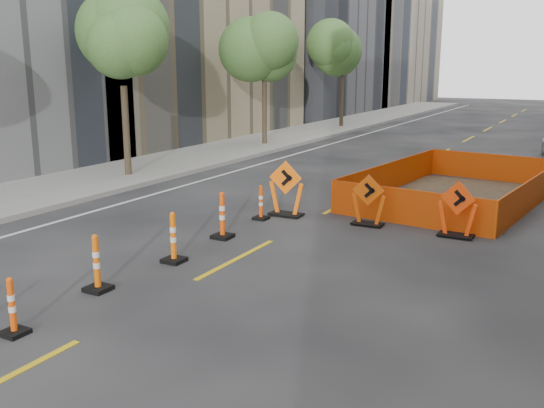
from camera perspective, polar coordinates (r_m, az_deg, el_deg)
The scene contains 16 objects.
ground_plane at distance 10.05m, azimuth -15.77°, elevation -11.28°, with size 140.00×140.00×0.00m, color black.
sidewalk_left at distance 24.45m, azimuth -11.26°, elevation 3.45°, with size 4.00×90.00×0.15m, color gray.
bld_left_d at distance 51.43m, azimuth 1.59°, elevation 16.35°, with size 12.00×16.00×14.00m, color #4C4C51.
bld_left_e at distance 66.61m, azimuth 8.43°, elevation 18.06°, with size 12.00×20.00×20.00m, color gray.
tree_l_b at distance 22.23m, azimuth -13.96°, elevation 13.91°, with size 2.80×2.80×5.95m.
tree_l_c at distance 30.37m, azimuth -0.73°, elevation 13.96°, with size 2.80×2.80×5.95m.
tree_l_d at distance 39.37m, azimuth 6.68°, elevation 13.67°, with size 2.80×2.80×5.95m.
channelizer_2 at distance 10.12m, azimuth -23.28°, elevation -8.84°, with size 0.37×0.37×0.93m, color #D94509, non-canonical shape.
channelizer_3 at distance 11.47m, azimuth -16.19°, elevation -5.34°, with size 0.42×0.42×1.07m, color #D65709, non-canonical shape.
channelizer_4 at distance 12.76m, azimuth -9.29°, elevation -3.10°, with size 0.43×0.43×1.08m, color #E35D09, non-canonical shape.
channelizer_5 at distance 14.36m, azimuth -4.71°, elevation -1.05°, with size 0.44×0.44×1.13m, color #E14609, non-canonical shape.
channelizer_6 at distance 16.07m, azimuth -1.05°, elevation 0.15°, with size 0.37×0.37×0.93m, color #DA4109, non-canonical shape.
chevron_sign_left at distance 16.40m, azimuth 1.34°, elevation 1.48°, with size 1.01×0.61×1.52m, color #FF660A, non-canonical shape.
chevron_sign_center at distance 15.63m, azimuth 9.06°, elevation 0.37°, with size 0.88×0.53×1.33m, color #E15009, non-canonical shape.
chevron_sign_right at distance 15.04m, azimuth 17.06°, elevation -0.46°, with size 0.92×0.55×1.38m, color #FF410A, non-canonical shape.
safety_fence at distance 19.34m, azimuth 17.02°, elevation 1.81°, with size 4.43×7.55×0.94m, color #E9520C, non-canonical shape.
Camera 1 is at (6.59, -6.40, 4.06)m, focal length 40.00 mm.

